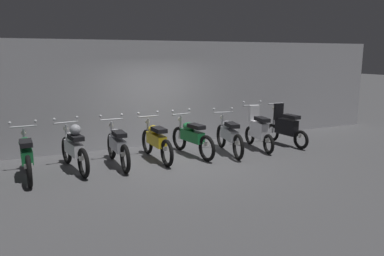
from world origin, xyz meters
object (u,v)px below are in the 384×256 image
Objects in this scene: motorbike_slot_0 at (26,155)px; motorbike_slot_5 at (229,135)px; motorbike_slot_6 at (258,130)px; motorbike_slot_4 at (192,137)px; motorbike_slot_7 at (285,127)px; motorbike_slot_1 at (74,147)px; motorbike_slot_2 at (117,145)px; motorbike_slot_3 at (156,140)px.

motorbike_slot_0 is 4.91m from motorbike_slot_5.
motorbike_slot_6 is (0.98, 0.09, 0.04)m from motorbike_slot_5.
motorbike_slot_4 is 1.98m from motorbike_slot_6.
motorbike_slot_4 is 2.95m from motorbike_slot_7.
motorbike_slot_5 is at bearing -1.69° from motorbike_slot_1.
motorbike_slot_2 is 1.16× the size of motorbike_slot_7.
motorbike_slot_3 is (1.96, 0.07, -0.04)m from motorbike_slot_1.
motorbike_slot_7 reaches higher than motorbike_slot_2.
motorbike_slot_0 is 1.01× the size of motorbike_slot_4.
motorbike_slot_3 is at bearing 174.62° from motorbike_slot_5.
motorbike_slot_6 is at bearing -0.33° from motorbike_slot_1.
motorbike_slot_7 reaches higher than motorbike_slot_1.
motorbike_slot_2 is (0.98, -0.01, -0.04)m from motorbike_slot_1.
motorbike_slot_4 is (1.96, 0.09, 0.00)m from motorbike_slot_2.
motorbike_slot_7 is at bearing 0.43° from motorbike_slot_2.
motorbike_slot_0 is 1.00× the size of motorbike_slot_2.
motorbike_slot_4 is 1.00× the size of motorbike_slot_5.
motorbike_slot_0 is 1.01× the size of motorbike_slot_1.
motorbike_slot_6 is (3.93, -0.02, 0.04)m from motorbike_slot_2.
motorbike_slot_6 is (4.92, -0.03, -0.00)m from motorbike_slot_1.
motorbike_slot_5 is (0.99, -0.20, 0.00)m from motorbike_slot_4.
motorbike_slot_1 and motorbike_slot_4 have the same top height.
motorbike_slot_0 is at bearing -178.76° from motorbike_slot_7.
motorbike_slot_7 is (3.92, -0.04, 0.03)m from motorbike_slot_3.
motorbike_slot_7 reaches higher than motorbike_slot_3.
motorbike_slot_0 is 1.00× the size of motorbike_slot_3.
motorbike_slot_0 and motorbike_slot_5 have the same top height.
motorbike_slot_0 and motorbike_slot_4 have the same top height.
motorbike_slot_6 reaches higher than motorbike_slot_1.
motorbike_slot_1 and motorbike_slot_5 have the same top height.
motorbike_slot_4 is 1.01m from motorbike_slot_5.
motorbike_slot_4 and motorbike_slot_5 have the same top height.
motorbike_slot_6 is (5.90, 0.09, 0.04)m from motorbike_slot_0.
motorbike_slot_2 is at bearing 3.27° from motorbike_slot_0.
motorbike_slot_2 is (1.96, 0.11, 0.00)m from motorbike_slot_0.
motorbike_slot_5 is 1.15× the size of motorbike_slot_7.
motorbike_slot_6 is (2.95, -0.10, 0.04)m from motorbike_slot_3.
motorbike_slot_4 is at bearing 178.87° from motorbike_slot_7.
motorbike_slot_2 is 3.93m from motorbike_slot_6.
motorbike_slot_2 is 2.95m from motorbike_slot_5.
motorbike_slot_0 is 6.87m from motorbike_slot_7.
motorbike_slot_7 is at bearing -1.13° from motorbike_slot_4.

